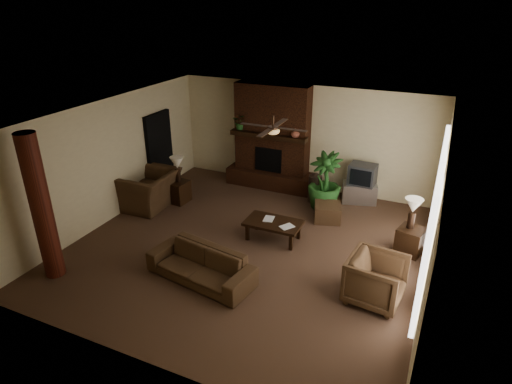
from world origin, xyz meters
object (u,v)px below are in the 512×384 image
at_px(lamp_right, 413,208).
at_px(side_table_right, 410,241).
at_px(ottoman, 327,212).
at_px(floor_plant, 324,193).
at_px(armchair_left, 148,184).
at_px(armchair_right, 376,278).
at_px(side_table_left, 178,191).
at_px(sofa, 201,260).
at_px(tv_stand, 359,193).
at_px(log_column, 41,208).
at_px(lamp_left, 177,165).
at_px(floor_vase, 315,186).
at_px(coffee_table, 273,224).

bearing_deg(lamp_right, side_table_right, -34.76).
bearing_deg(ottoman, floor_plant, 114.70).
xyz_separation_m(ottoman, lamp_right, (1.88, -0.65, 0.80)).
relative_size(armchair_left, side_table_right, 2.50).
distance_m(armchair_right, side_table_left, 5.68).
xyz_separation_m(sofa, tv_stand, (1.99, 4.55, -0.15)).
distance_m(log_column, armchair_right, 6.02).
bearing_deg(floor_plant, lamp_left, -162.31).
relative_size(ottoman, lamp_right, 0.92).
relative_size(sofa, lamp_right, 3.17).
height_order(tv_stand, lamp_right, lamp_right).
distance_m(log_column, sofa, 2.99).
distance_m(floor_vase, side_table_right, 2.97).
xyz_separation_m(log_column, armchair_right, (5.70, 1.69, -0.93)).
distance_m(ottoman, tv_stand, 1.40).
height_order(coffee_table, tv_stand, tv_stand).
distance_m(floor_plant, lamp_left, 3.72).
bearing_deg(side_table_left, sofa, -49.60).
bearing_deg(coffee_table, armchair_left, 175.71).
bearing_deg(lamp_right, log_column, -149.28).
relative_size(ottoman, side_table_right, 1.09).
height_order(floor_plant, lamp_right, lamp_right).
bearing_deg(log_column, coffee_table, 41.04).
bearing_deg(lamp_right, floor_vase, 148.27).
height_order(coffee_table, side_table_right, side_table_right).
bearing_deg(armchair_right, tv_stand, 22.03).
xyz_separation_m(coffee_table, ottoman, (0.83, 1.35, -0.17)).
bearing_deg(ottoman, coffee_table, -121.79).
height_order(sofa, armchair_left, armchair_left).
bearing_deg(log_column, armchair_right, 16.48).
distance_m(log_column, lamp_left, 3.74).
height_order(armchair_left, armchair_right, armchair_left).
bearing_deg(armchair_left, lamp_left, 133.97).
relative_size(log_column, side_table_right, 5.09).
height_order(armchair_right, side_table_left, armchair_right).
relative_size(armchair_left, armchair_right, 1.47).
bearing_deg(sofa, side_table_left, 139.95).
distance_m(log_column, coffee_table, 4.52).
distance_m(log_column, ottoman, 6.05).
bearing_deg(tv_stand, floor_vase, -172.72).
distance_m(sofa, lamp_left, 3.57).
bearing_deg(lamp_right, sofa, -142.74).
height_order(log_column, tv_stand, log_column).
bearing_deg(floor_vase, side_table_left, -155.49).
bearing_deg(lamp_right, lamp_left, 178.84).
bearing_deg(floor_plant, floor_vase, 137.38).
xyz_separation_m(side_table_left, lamp_right, (5.66, -0.07, 0.73)).
xyz_separation_m(tv_stand, side_table_left, (-4.25, -1.89, 0.03)).
xyz_separation_m(coffee_table, tv_stand, (1.30, 2.66, -0.12)).
distance_m(sofa, ottoman, 3.58).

